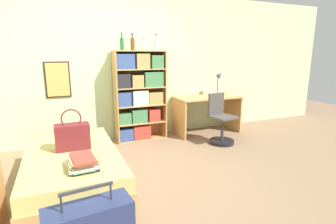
{
  "coord_description": "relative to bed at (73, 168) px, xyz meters",
  "views": [
    {
      "loc": [
        -0.76,
        -3.05,
        1.54
      ],
      "look_at": [
        0.6,
        0.18,
        0.75
      ],
      "focal_mm": 28.0,
      "sensor_mm": 36.0,
      "label": 1
    }
  ],
  "objects": [
    {
      "name": "bottle_clear",
      "position": [
        1.34,
        1.34,
        1.45
      ],
      "size": [
        0.06,
        0.06,
        0.2
      ],
      "color": "#B7BCC1",
      "rests_on": "bookcase"
    },
    {
      "name": "handbag",
      "position": [
        0.03,
        0.07,
        0.38
      ],
      "size": [
        0.39,
        0.19,
        0.48
      ],
      "color": "maroon",
      "rests_on": "bed"
    },
    {
      "name": "desk_chair",
      "position": [
        2.47,
        0.61,
        0.08
      ],
      "size": [
        0.45,
        0.45,
        0.86
      ],
      "color": "black",
      "rests_on": "ground_plane"
    },
    {
      "name": "desk_lamp",
      "position": [
        2.86,
        1.3,
        0.83
      ],
      "size": [
        0.17,
        0.12,
        0.48
      ],
      "color": "navy",
      "rests_on": "desk"
    },
    {
      "name": "wall_back",
      "position": [
        0.68,
        1.6,
        1.09
      ],
      "size": [
        10.0,
        0.09,
        2.6
      ],
      "color": "beige",
      "rests_on": "ground_plane"
    },
    {
      "name": "bottle_brown",
      "position": [
        1.15,
        1.39,
        1.48
      ],
      "size": [
        0.07,
        0.07,
        0.29
      ],
      "color": "brown",
      "rests_on": "bookcase"
    },
    {
      "name": "book_stack_on_bed",
      "position": [
        0.09,
        -0.53,
        0.28
      ],
      "size": [
        0.33,
        0.39,
        0.12
      ],
      "color": "#232328",
      "rests_on": "bed"
    },
    {
      "name": "ground_plane",
      "position": [
        0.69,
        -0.02,
        -0.21
      ],
      "size": [
        14.0,
        14.0,
        0.0
      ],
      "primitive_type": "plane",
      "color": "#84664C"
    },
    {
      "name": "bed",
      "position": [
        0.0,
        0.0,
        0.0
      ],
      "size": [
        1.03,
        1.82,
        0.43
      ],
      "color": "tan",
      "rests_on": "ground_plane"
    },
    {
      "name": "bottle_blue",
      "position": [
        1.56,
        1.36,
        1.48
      ],
      "size": [
        0.07,
        0.07,
        0.28
      ],
      "color": "#B7BCC1",
      "rests_on": "bookcase"
    },
    {
      "name": "bookcase",
      "position": [
        1.23,
        1.37,
        0.6
      ],
      "size": [
        0.9,
        0.35,
        1.59
      ],
      "color": "tan",
      "rests_on": "ground_plane"
    },
    {
      "name": "desk",
      "position": [
        2.57,
        1.24,
        0.29
      ],
      "size": [
        1.25,
        0.62,
        0.72
      ],
      "color": "tan",
      "rests_on": "ground_plane"
    },
    {
      "name": "bottle_green",
      "position": [
        0.95,
        1.34,
        1.48
      ],
      "size": [
        0.06,
        0.06,
        0.29
      ],
      "color": "#1E6B2D",
      "rests_on": "bookcase"
    }
  ]
}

